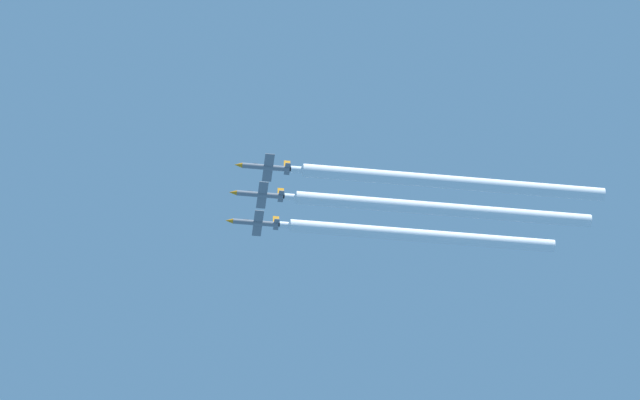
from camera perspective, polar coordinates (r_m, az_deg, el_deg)
jet_far_left at (r=350.61m, az=-2.05°, el=1.22°), size 9.01×13.12×3.15m
jet_inner_left at (r=357.63m, az=-2.27°, el=0.21°), size 9.01×13.12×3.15m
jet_center at (r=365.11m, az=-2.43°, el=-0.83°), size 9.01×13.12×3.15m
smoke_trail_far_left at (r=355.18m, az=4.73°, el=0.66°), size 3.01×72.36×3.01m
smoke_trail_inner_left at (r=362.03m, az=4.37°, el=-0.33°), size 3.01×72.11×3.01m
smoke_trail_center at (r=368.92m, az=3.60°, el=-1.31°), size 3.01×65.84×3.01m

